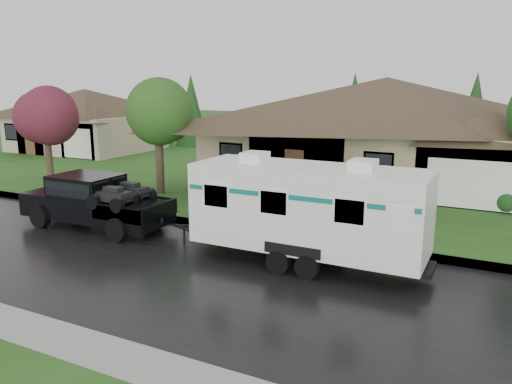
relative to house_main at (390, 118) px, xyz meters
The scene contains 11 objects.
ground 14.48m from the house_main, 99.41° to the right, with size 140.00×140.00×0.00m, color #254C18.
road 16.40m from the house_main, 98.24° to the right, with size 140.00×8.00×0.01m, color black.
curb 12.32m from the house_main, 101.19° to the right, with size 140.00×0.50×0.15m, color gray.
lawn 4.36m from the house_main, 153.11° to the left, with size 140.00×26.00×0.15m, color #254C18.
house_main is the anchor object (origin of this frame).
house_far 24.17m from the house_main, behind, with size 10.80×8.64×5.80m.
tree_left_green 12.31m from the house_main, 138.64° to the right, with size 3.29×3.29×5.44m.
tree_red 18.48m from the house_main, 152.45° to the right, with size 3.11×3.11×5.15m.
shrub_row 5.42m from the house_main, 93.69° to the right, with size 13.60×1.00×1.00m.
pickup_truck 16.11m from the house_main, 121.31° to the right, with size 6.08×2.31×2.03m.
travel_trailer 13.72m from the house_main, 87.71° to the right, with size 7.50×2.64×3.37m.
Camera 1 is at (8.02, -13.60, 5.54)m, focal length 35.00 mm.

